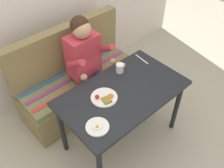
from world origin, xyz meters
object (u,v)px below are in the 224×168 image
Objects in this scene: table at (123,98)px; plate_breakfast at (104,98)px; plate_eggs at (97,127)px; person at (87,60)px; coffee_mug at (120,68)px; couch at (78,82)px; knife at (142,59)px.

plate_breakfast is at bearing 165.92° from table.
plate_breakfast is 0.32m from plate_eggs.
person is 6.24× the size of plate_eggs.
coffee_mug reaches higher than plate_eggs.
table is at bearing 19.93° from plate_eggs.
person is (0.04, 0.59, 0.09)m from table.
person reaches higher than table.
couch reaches higher than knife.
knife is at bearing -1.66° from coffee_mug.
couch reaches higher than plate_eggs.
coffee_mug reaches higher than knife.
person reaches higher than knife.
plate_eggs is (-0.44, -0.92, 0.41)m from couch.
plate_breakfast is at bearing -104.56° from couch.
person is 4.99× the size of plate_breakfast.
plate_breakfast is (-0.19, 0.05, 0.09)m from table.
couch is 1.10m from plate_eggs.
person is at bearing 57.37° from plate_eggs.
coffee_mug reaches higher than plate_breakfast.
coffee_mug is (0.61, 0.38, 0.04)m from plate_eggs.
plate_breakfast is at bearing 39.34° from plate_eggs.
plate_eggs reaches higher than table.
table is 6.00× the size of knife.
person is at bearing 145.85° from knife.
coffee_mug is (0.13, -0.36, 0.04)m from person.
knife is at bearing -40.00° from person.
plate_eggs reaches higher than knife.
table is 0.47m from plate_eggs.
table is at bearing -90.00° from couch.
table is 10.17× the size of coffee_mug.
plate_eggs is at bearing -147.94° from coffee_mug.
coffee_mug is at bearing -71.99° from couch.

